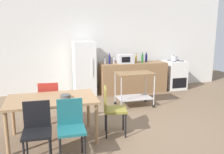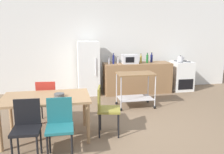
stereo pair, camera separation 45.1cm
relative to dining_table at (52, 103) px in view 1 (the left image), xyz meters
name	(u,v)px [view 1 (the left image)]	position (x,y,z in m)	size (l,w,h in m)	color
ground_plane	(136,129)	(1.55, 0.00, -0.67)	(12.00, 12.00, 0.00)	brown
back_wall	(99,44)	(1.55, 3.20, 0.78)	(8.40, 0.12, 2.90)	silver
kitchen_counter	(132,77)	(2.45, 2.60, -0.22)	(2.00, 0.64, 0.90)	olive
dining_table	(52,103)	(0.00, 0.00, 0.00)	(1.50, 0.90, 0.75)	#A37A51
chair_red	(49,100)	(-0.04, 0.68, -0.15)	(0.44, 0.44, 0.89)	#B72D23
chair_black	(37,128)	(-0.24, -0.68, -0.15)	(0.42, 0.42, 0.89)	black
chair_teal	(71,125)	(0.24, -0.70, -0.15)	(0.41, 0.41, 0.89)	#1E666B
chair_olive	(112,107)	(1.04, -0.08, -0.15)	(0.47, 0.47, 0.89)	olive
stove_oven	(175,75)	(3.90, 2.62, -0.22)	(0.60, 0.61, 0.92)	white
refrigerator	(84,69)	(1.00, 2.70, 0.10)	(0.60, 0.63, 1.55)	white
kitchen_cart	(134,84)	(2.02, 1.33, -0.10)	(0.91, 0.57, 0.85)	brown
bottle_olive_oil	(105,61)	(1.58, 2.56, 0.31)	(0.06, 0.06, 0.21)	silver
bottle_vinegar	(109,59)	(1.72, 2.55, 0.36)	(0.06, 0.06, 0.32)	navy
bottle_sesame_oil	(113,61)	(1.85, 2.61, 0.31)	(0.06, 0.06, 0.20)	silver
microwave	(125,59)	(2.20, 2.57, 0.36)	(0.46, 0.35, 0.26)	silver
bottle_soda	(136,59)	(2.58, 2.66, 0.34)	(0.06, 0.06, 0.27)	gold
bottle_soy_sauce	(142,58)	(2.74, 2.56, 0.36)	(0.07, 0.07, 0.30)	#1E6628
bottle_sparkling_water	(146,58)	(2.92, 2.68, 0.35)	(0.07, 0.07, 0.29)	navy
fruit_bowl	(66,96)	(0.23, -0.05, 0.11)	(0.18, 0.18, 0.06)	#4C4C4C
kettle	(174,58)	(3.78, 2.52, 0.33)	(0.24, 0.17, 0.19)	silver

